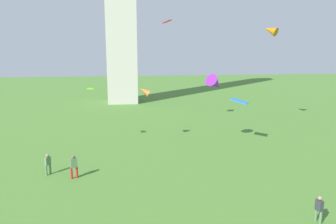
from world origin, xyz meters
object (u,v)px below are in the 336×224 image
person_0 (319,208)px  kite_flying_0 (216,84)px  kite_flying_5 (270,30)px  person_2 (74,165)px  person_3 (48,163)px  kite_flying_4 (240,101)px  kite_flying_2 (90,89)px  kite_flying_3 (167,22)px  kite_flying_1 (144,91)px

person_0 → kite_flying_0: kite_flying_0 is taller
person_0 → kite_flying_5: kite_flying_5 is taller
kite_flying_5 → person_2: bearing=-8.8°
person_3 → kite_flying_4: kite_flying_4 is taller
person_2 → person_3: (-2.13, 1.01, -0.08)m
person_3 → kite_flying_5: 29.78m
person_3 → kite_flying_2: size_ratio=1.75×
kite_flying_4 → person_3: bearing=-131.1°
kite_flying_0 → kite_flying_2: 12.47m
person_2 → kite_flying_3: kite_flying_3 is taller
person_0 → kite_flying_0: bearing=176.5°
kite_flying_0 → kite_flying_4: (2.42, -0.38, -1.73)m
person_2 → kite_flying_5: 28.54m
kite_flying_3 → kite_flying_2: bearing=147.4°
kite_flying_5 → kite_flying_4: bearing=8.4°
person_0 → kite_flying_4: bearing=167.4°
person_2 → kite_flying_2: 9.79m
person_2 → kite_flying_5: bearing=12.4°
person_2 → kite_flying_4: 17.04m
kite_flying_3 → kite_flying_4: (6.26, -7.89, -8.34)m
kite_flying_0 → person_0: bearing=145.8°
person_0 → person_3: 19.28m
person_2 → kite_flying_0: kite_flying_0 is taller
person_2 → kite_flying_0: bearing=6.7°
kite_flying_3 → person_3: bearing=162.9°
kite_flying_4 → kite_flying_3: bearing=160.3°
person_2 → kite_flying_5: (22.02, 14.38, 11.08)m
kite_flying_3 → kite_flying_5: bearing=-66.3°
person_2 → kite_flying_0: (12.97, 6.76, 5.33)m
person_2 → kite_flying_1: bearing=34.4°
person_2 → kite_flying_1: size_ratio=1.30×
kite_flying_5 → person_0: bearing=30.1°
kite_flying_2 → kite_flying_5: 23.05m
kite_flying_1 → kite_flying_5: size_ratio=0.67×
kite_flying_1 → kite_flying_3: bearing=160.8°
kite_flying_3 → kite_flying_5: size_ratio=0.74×
kite_flying_3 → kite_flying_4: 13.07m
kite_flying_0 → kite_flying_3: 10.72m
person_0 → kite_flying_2: 22.59m
kite_flying_5 → kite_flying_3: bearing=-41.5°
kite_flying_0 → kite_flying_4: bearing=-139.2°
person_2 → kite_flying_1: (6.01, 8.65, 4.52)m
kite_flying_0 → kite_flying_3: kite_flying_3 is taller
person_3 → kite_flying_5: (24.15, 13.37, 11.16)m
kite_flying_1 → kite_flying_5: 18.23m
kite_flying_2 → person_2: bearing=-22.7°
person_2 → kite_flying_4: (15.38, 6.38, 3.60)m
person_3 → kite_flying_0: 17.04m
person_2 → kite_flying_4: kite_flying_4 is taller
person_0 → kite_flying_3: size_ratio=1.02×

